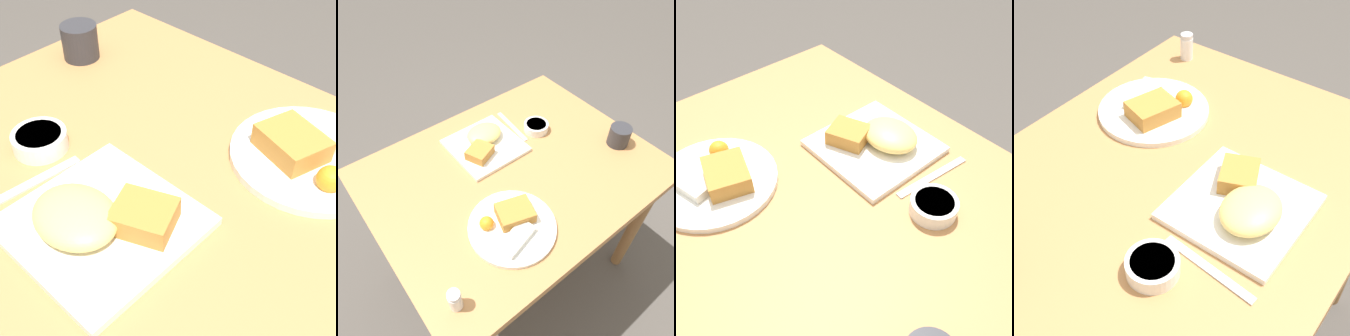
{
  "view_description": "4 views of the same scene",
  "coord_description": "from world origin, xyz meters",
  "views": [
    {
      "loc": [
        0.38,
        -0.41,
        1.26
      ],
      "look_at": [
        0.01,
        -0.02,
        0.74
      ],
      "focal_mm": 50.0,
      "sensor_mm": 36.0,
      "label": 1
    },
    {
      "loc": [
        0.5,
        0.59,
        1.58
      ],
      "look_at": [
        0.04,
        0.01,
        0.77
      ],
      "focal_mm": 35.0,
      "sensor_mm": 36.0,
      "label": 2
    },
    {
      "loc": [
        -0.47,
        0.35,
        1.34
      ],
      "look_at": [
        -0.02,
        -0.04,
        0.75
      ],
      "focal_mm": 42.0,
      "sensor_mm": 36.0,
      "label": 3
    },
    {
      "loc": [
        -0.55,
        -0.43,
        1.41
      ],
      "look_at": [
        0.01,
        -0.01,
        0.75
      ],
      "focal_mm": 50.0,
      "sensor_mm": 36.0,
      "label": 4
    }
  ],
  "objects": [
    {
      "name": "plate_oval_far",
      "position": [
        0.15,
        0.18,
        0.74
      ],
      "size": [
        0.27,
        0.27,
        0.05
      ],
      "color": "white",
      "rests_on": "dining_table"
    },
    {
      "name": "coffee_mug",
      "position": [
        -0.4,
        0.14,
        0.76
      ],
      "size": [
        0.08,
        0.08,
        0.08
      ],
      "color": "#2D2D33",
      "rests_on": "dining_table"
    },
    {
      "name": "butter_knife",
      "position": [
        -0.14,
        -0.19,
        0.72
      ],
      "size": [
        0.03,
        0.2,
        0.0
      ],
      "rotation": [
        0.0,
        0.0,
        1.48
      ],
      "color": "silver",
      "rests_on": "dining_table"
    },
    {
      "name": "dining_table",
      "position": [
        0.0,
        0.0,
        0.63
      ],
      "size": [
        0.99,
        0.77,
        0.72
      ],
      "color": "#B27A47",
      "rests_on": "ground_plane"
    },
    {
      "name": "sauce_ramekin",
      "position": [
        -0.21,
        -0.11,
        0.74
      ],
      "size": [
        0.1,
        0.1,
        0.03
      ],
      "color": "white",
      "rests_on": "dining_table"
    },
    {
      "name": "plate_square_near",
      "position": [
        0.01,
        -0.16,
        0.74
      ],
      "size": [
        0.25,
        0.25,
        0.06
      ],
      "color": "white",
      "rests_on": "dining_table"
    }
  ]
}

